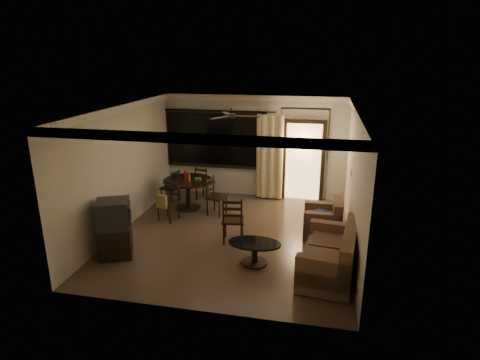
% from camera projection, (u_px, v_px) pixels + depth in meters
% --- Properties ---
extents(ground, '(5.50, 5.50, 0.00)m').
position_uv_depth(ground, '(232.00, 236.00, 8.85)').
color(ground, '#7F6651').
rests_on(ground, ground).
extents(room_shell, '(5.50, 6.70, 5.50)m').
position_uv_depth(room_shell, '(271.00, 139.00, 9.84)').
color(room_shell, beige).
rests_on(room_shell, ground).
extents(dining_table, '(1.25, 1.25, 1.00)m').
position_uv_depth(dining_table, '(188.00, 186.00, 10.23)').
color(dining_table, black).
rests_on(dining_table, ground).
extents(dining_chair_west, '(0.52, 0.52, 0.95)m').
position_uv_depth(dining_chair_west, '(171.00, 194.00, 10.66)').
color(dining_chair_west, black).
rests_on(dining_chair_west, ground).
extents(dining_chair_east, '(0.52, 0.52, 0.95)m').
position_uv_depth(dining_chair_east, '(216.00, 204.00, 9.96)').
color(dining_chair_east, black).
rests_on(dining_chair_east, ground).
extents(dining_chair_south, '(0.52, 0.56, 0.95)m').
position_uv_depth(dining_chair_south, '(168.00, 208.00, 9.60)').
color(dining_chair_south, black).
rests_on(dining_chair_south, ground).
extents(dining_chair_north, '(0.52, 0.52, 0.95)m').
position_uv_depth(dining_chair_north, '(205.00, 189.00, 11.00)').
color(dining_chair_north, black).
rests_on(dining_chair_north, ground).
extents(tv_cabinet, '(0.77, 0.74, 1.17)m').
position_uv_depth(tv_cabinet, '(115.00, 229.00, 7.81)').
color(tv_cabinet, black).
rests_on(tv_cabinet, ground).
extents(sofa, '(1.11, 1.79, 0.90)m').
position_uv_depth(sofa, '(332.00, 257.00, 7.18)').
color(sofa, '#42261F').
rests_on(sofa, ground).
extents(armchair, '(0.82, 0.82, 0.81)m').
position_uv_depth(armchair, '(325.00, 221.00, 8.82)').
color(armchair, '#42261F').
rests_on(armchair, ground).
extents(coffee_table, '(1.01, 0.60, 0.44)m').
position_uv_depth(coffee_table, '(255.00, 249.00, 7.61)').
color(coffee_table, black).
rests_on(coffee_table, ground).
extents(side_chair, '(0.52, 0.52, 1.04)m').
position_uv_depth(side_chair, '(233.00, 228.00, 8.49)').
color(side_chair, black).
rests_on(side_chair, ground).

